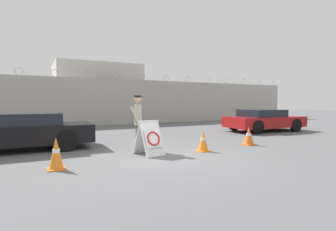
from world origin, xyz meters
The scene contains 10 objects.
ground_plane centered at (0.00, 0.00, 0.00)m, with size 90.00×90.00×0.00m, color #5B5B5E.
perimeter_wall centered at (0.00, 11.15, 1.59)m, with size 36.00×0.30×3.63m.
building_block centered at (1.47, 15.15, 2.28)m, with size 6.44×5.17×4.57m.
barricade_sign centered at (-0.17, 0.47, 0.52)m, with size 0.79×0.93×1.04m.
security_guard centered at (-0.26, 1.22, 1.02)m, with size 0.54×0.63×1.81m.
traffic_cone_near centered at (-2.81, -0.09, 0.38)m, with size 0.39×0.39×0.78m.
traffic_cone_mid centered at (1.59, 0.20, 0.34)m, with size 0.39×0.39×0.70m.
traffic_cone_far centered at (3.82, 0.44, 0.33)m, with size 0.43×0.43×0.67m.
parked_car_front_coupe centered at (-3.73, 3.09, 0.63)m, with size 4.76×1.97×1.23m.
parked_car_far_side centered at (7.88, 3.44, 0.61)m, with size 4.38×2.20×1.18m.
Camera 1 is at (-3.30, -6.72, 1.60)m, focal length 28.00 mm.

